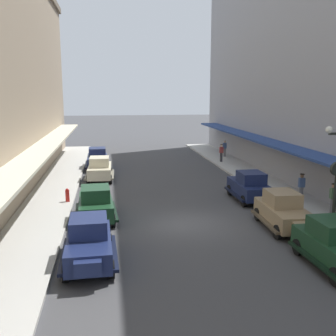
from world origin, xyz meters
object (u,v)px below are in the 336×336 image
at_px(pedestrian_1, 333,198).
at_px(fire_hydrant, 67,195).
at_px(parked_car_1, 89,241).
at_px(parked_car_4, 96,203).
at_px(pedestrian_0, 225,148).
at_px(parked_car_0, 97,158).
at_px(parked_car_3, 336,244).
at_px(parked_car_5, 249,186).
at_px(parked_car_6, 100,168).
at_px(pedestrian_2, 221,153).
at_px(parked_car_2, 283,210).
at_px(pedestrian_3, 301,187).

bearing_deg(pedestrian_1, fire_hydrant, 162.30).
bearing_deg(parked_car_1, parked_car_4, 88.86).
height_order(fire_hydrant, pedestrian_0, pedestrian_0).
bearing_deg(parked_car_0, parked_car_3, -66.40).
xyz_separation_m(parked_car_4, parked_car_5, (9.39, 2.50, 0.00)).
height_order(parked_car_6, pedestrian_1, parked_car_6).
relative_size(parked_car_1, pedestrian_1, 2.57).
bearing_deg(parked_car_1, pedestrian_0, 62.06).
bearing_deg(parked_car_0, pedestrian_2, 5.28).
height_order(parked_car_3, fire_hydrant, parked_car_3).
bearing_deg(parked_car_4, parked_car_5, 14.89).
relative_size(parked_car_2, fire_hydrant, 5.25).
distance_m(parked_car_3, pedestrian_1, 6.90).
distance_m(parked_car_5, pedestrian_3, 3.09).
bearing_deg(parked_car_2, pedestrian_2, 83.20).
bearing_deg(parked_car_2, parked_car_5, 87.94).
xyz_separation_m(parked_car_2, parked_car_5, (0.19, 5.26, 0.00)).
relative_size(parked_car_2, parked_car_3, 1.01).
relative_size(parked_car_1, parked_car_2, 1.00).
xyz_separation_m(pedestrian_1, pedestrian_2, (-1.35, 16.83, 0.00)).
height_order(parked_car_0, parked_car_5, same).
xyz_separation_m(parked_car_0, parked_car_4, (0.24, -14.47, 0.00)).
relative_size(parked_car_5, pedestrian_0, 2.60).
xyz_separation_m(parked_car_6, fire_hydrant, (-1.83, -6.38, -0.38)).
xyz_separation_m(parked_car_1, pedestrian_1, (12.84, 4.19, 0.07)).
distance_m(pedestrian_0, pedestrian_1, 19.77).
relative_size(parked_car_6, pedestrian_3, 2.57).
bearing_deg(fire_hydrant, parked_car_6, 74.01).
xyz_separation_m(parked_car_2, pedestrian_0, (3.40, 21.24, 0.05)).
relative_size(parked_car_0, parked_car_4, 0.99).
height_order(parked_car_5, pedestrian_2, parked_car_5).
distance_m(parked_car_5, fire_hydrant, 11.22).
bearing_deg(pedestrian_3, pedestrian_0, 88.96).
height_order(parked_car_2, pedestrian_1, parked_car_2).
xyz_separation_m(parked_car_0, parked_car_2, (9.44, -17.23, 0.00)).
bearing_deg(parked_car_4, pedestrian_3, 6.57).
height_order(parked_car_4, parked_car_6, same).
distance_m(fire_hydrant, pedestrian_0, 20.89).
xyz_separation_m(parked_car_0, pedestrian_3, (12.53, -13.05, 0.07)).
bearing_deg(parked_car_5, parked_car_3, -90.85).
bearing_deg(pedestrian_3, parked_car_1, -150.91).
bearing_deg(pedestrian_0, pedestrian_3, -91.04).
bearing_deg(pedestrian_1, pedestrian_2, 94.58).
xyz_separation_m(parked_car_3, parked_car_4, (-9.25, 7.25, 0.00)).
height_order(parked_car_1, pedestrian_3, parked_car_1).
distance_m(parked_car_0, fire_hydrant, 11.24).
bearing_deg(pedestrian_3, parked_car_3, -109.35).
height_order(parked_car_0, parked_car_3, same).
distance_m(parked_car_0, pedestrian_3, 18.09).
xyz_separation_m(parked_car_3, fire_hydrant, (-11.03, 10.59, -0.38)).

